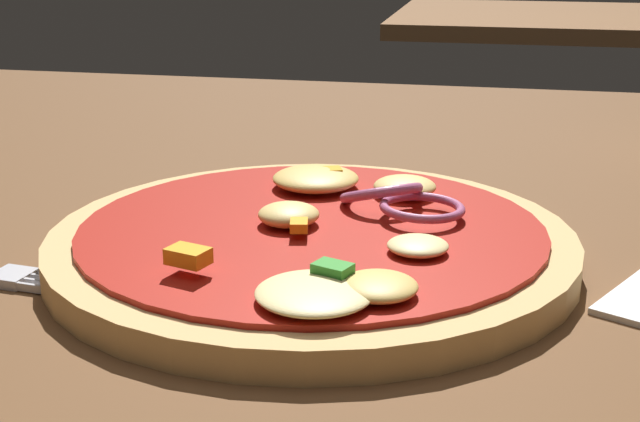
% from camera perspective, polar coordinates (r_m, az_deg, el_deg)
% --- Properties ---
extents(dining_table, '(1.34, 1.07, 0.03)m').
position_cam_1_polar(dining_table, '(0.47, -5.55, -4.94)').
color(dining_table, brown).
rests_on(dining_table, ground).
extents(pizza, '(0.27, 0.27, 0.04)m').
position_cam_1_polar(pizza, '(0.47, -0.32, -1.90)').
color(pizza, tan).
rests_on(pizza, dining_table).
extents(background_table, '(0.63, 0.47, 0.03)m').
position_cam_1_polar(background_table, '(1.73, 15.59, 11.27)').
color(background_table, brown).
rests_on(background_table, ground).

